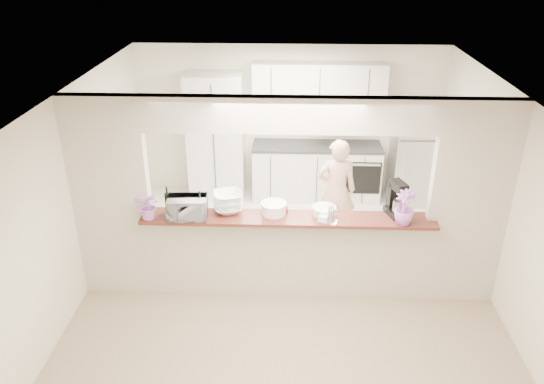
# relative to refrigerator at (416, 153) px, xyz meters

# --- Properties ---
(floor) EXTENTS (6.00, 6.00, 0.00)m
(floor) POSITION_rel_refrigerator_xyz_m (-2.05, -2.65, -0.85)
(floor) COLOR tan
(floor) RESTS_ON ground
(tile_overlay) EXTENTS (5.00, 2.90, 0.01)m
(tile_overlay) POSITION_rel_refrigerator_xyz_m (-2.05, -1.10, -0.84)
(tile_overlay) COLOR silver
(tile_overlay) RESTS_ON floor
(partition) EXTENTS (5.00, 0.15, 2.50)m
(partition) POSITION_rel_refrigerator_xyz_m (-2.05, -2.65, 0.63)
(partition) COLOR beige
(partition) RESTS_ON floor
(bar_counter) EXTENTS (3.40, 0.38, 1.09)m
(bar_counter) POSITION_rel_refrigerator_xyz_m (-2.05, -2.65, -0.27)
(bar_counter) COLOR beige
(bar_counter) RESTS_ON floor
(kitchen_cabinets) EXTENTS (3.15, 0.62, 2.25)m
(kitchen_cabinets) POSITION_rel_refrigerator_xyz_m (-2.24, 0.07, 0.12)
(kitchen_cabinets) COLOR silver
(kitchen_cabinets) RESTS_ON floor
(refrigerator) EXTENTS (0.75, 0.70, 1.70)m
(refrigerator) POSITION_rel_refrigerator_xyz_m (0.00, 0.00, 0.00)
(refrigerator) COLOR #A8A9AD
(refrigerator) RESTS_ON floor
(flower_left) EXTENTS (0.38, 0.36, 0.33)m
(flower_left) POSITION_rel_refrigerator_xyz_m (-3.63, -2.80, 0.40)
(flower_left) COLOR pink
(flower_left) RESTS_ON bar_counter
(wine_bottle_a) EXTENTS (0.07, 0.07, 0.33)m
(wine_bottle_a) POSITION_rel_refrigerator_xyz_m (-3.45, -2.64, 0.37)
(wine_bottle_a) COLOR black
(wine_bottle_a) RESTS_ON bar_counter
(wine_bottle_b) EXTENTS (0.07, 0.07, 0.33)m
(wine_bottle_b) POSITION_rel_refrigerator_xyz_m (-3.05, -2.73, 0.37)
(wine_bottle_b) COLOR black
(wine_bottle_b) RESTS_ON bar_counter
(toaster_oven) EXTENTS (0.47, 0.33, 0.25)m
(toaster_oven) POSITION_rel_refrigerator_xyz_m (-3.20, -2.75, 0.36)
(toaster_oven) COLOR #A1A1A6
(toaster_oven) RESTS_ON bar_counter
(serving_bowls) EXTENTS (0.40, 0.40, 0.24)m
(serving_bowls) POSITION_rel_refrigerator_xyz_m (-2.75, -2.60, 0.36)
(serving_bowls) COLOR white
(serving_bowls) RESTS_ON bar_counter
(plate_stack_a) EXTENTS (0.30, 0.30, 0.14)m
(plate_stack_a) POSITION_rel_refrigerator_xyz_m (-2.21, -2.62, 0.31)
(plate_stack_a) COLOR white
(plate_stack_a) RESTS_ON bar_counter
(plate_stack_b) EXTENTS (0.28, 0.28, 0.10)m
(plate_stack_b) POSITION_rel_refrigerator_xyz_m (-1.63, -2.62, 0.29)
(plate_stack_b) COLOR white
(plate_stack_b) RESTS_ON bar_counter
(red_bowl) EXTENTS (0.13, 0.13, 0.06)m
(red_bowl) POSITION_rel_refrigerator_xyz_m (-2.12, -2.57, 0.27)
(red_bowl) COLOR maroon
(red_bowl) RESTS_ON bar_counter
(tan_bowl) EXTENTS (0.13, 0.13, 0.06)m
(tan_bowl) POSITION_rel_refrigerator_xyz_m (-1.65, -2.57, 0.27)
(tan_bowl) COLOR #CEB291
(tan_bowl) RESTS_ON bar_counter
(utensil_caddy) EXTENTS (0.26, 0.20, 0.21)m
(utensil_caddy) POSITION_rel_refrigerator_xyz_m (-1.60, -2.80, 0.33)
(utensil_caddy) COLOR silver
(utensil_caddy) RESTS_ON bar_counter
(stand_mixer) EXTENTS (0.26, 0.33, 0.43)m
(stand_mixer) POSITION_rel_refrigerator_xyz_m (-0.80, -2.59, 0.43)
(stand_mixer) COLOR black
(stand_mixer) RESTS_ON bar_counter
(flower_right) EXTENTS (0.26, 0.26, 0.41)m
(flower_right) POSITION_rel_refrigerator_xyz_m (-0.75, -2.80, 0.44)
(flower_right) COLOR #B463B8
(flower_right) RESTS_ON bar_counter
(person) EXTENTS (0.58, 0.39, 1.53)m
(person) POSITION_rel_refrigerator_xyz_m (-1.38, -1.32, -0.08)
(person) COLOR #DFA991
(person) RESTS_ON floor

